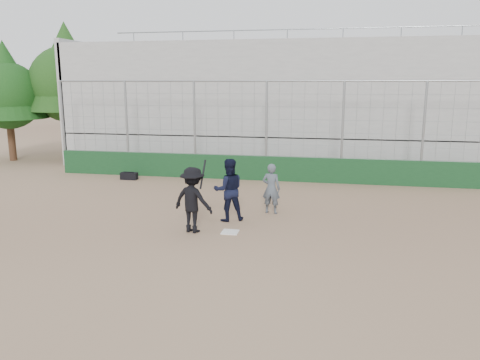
% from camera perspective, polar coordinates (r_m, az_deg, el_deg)
% --- Properties ---
extents(ground, '(90.00, 90.00, 0.00)m').
position_cam_1_polar(ground, '(12.60, -1.22, -6.41)').
color(ground, brown).
rests_on(ground, ground).
extents(home_plate, '(0.44, 0.44, 0.02)m').
position_cam_1_polar(home_plate, '(12.59, -1.22, -6.36)').
color(home_plate, white).
rests_on(home_plate, ground).
extents(backstop, '(18.10, 0.25, 4.04)m').
position_cam_1_polar(backstop, '(19.10, 3.20, 2.80)').
color(backstop, '#12381A').
rests_on(backstop, ground).
extents(bleachers, '(20.25, 6.70, 6.98)m').
position_cam_1_polar(bleachers, '(23.81, 4.89, 9.30)').
color(bleachers, '#9E9E9E').
rests_on(bleachers, ground).
extents(tree_left, '(4.48, 4.48, 7.00)m').
position_cam_1_polar(tree_left, '(26.43, -20.32, 12.05)').
color(tree_left, '#342313').
rests_on(tree_left, ground).
extents(tree_right, '(3.84, 3.84, 6.00)m').
position_cam_1_polar(tree_right, '(26.58, -26.60, 10.18)').
color(tree_right, '#3A2315').
rests_on(tree_right, ground).
extents(batter_at_plate, '(1.28, 0.96, 1.91)m').
position_cam_1_polar(batter_at_plate, '(12.49, -5.78, -2.42)').
color(batter_at_plate, black).
rests_on(batter_at_plate, ground).
extents(catcher_crouched, '(1.10, 1.00, 1.22)m').
position_cam_1_polar(catcher_crouched, '(13.48, -1.38, -2.49)').
color(catcher_crouched, black).
rests_on(catcher_crouched, ground).
extents(umpire, '(0.62, 0.45, 1.39)m').
position_cam_1_polar(umpire, '(14.28, 3.82, -1.35)').
color(umpire, '#4B555F').
rests_on(umpire, ground).
extents(equipment_bag, '(0.69, 0.30, 0.33)m').
position_cam_1_polar(equipment_bag, '(19.88, -13.37, 0.48)').
color(equipment_bag, black).
rests_on(equipment_bag, ground).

